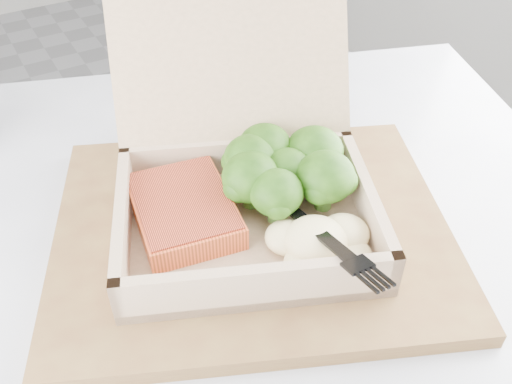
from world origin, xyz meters
TOP-DOWN VIEW (x-y plane):
  - serving_tray at (0.76, -0.49)m, footprint 0.45×0.42m
  - takeout_container at (0.76, -0.46)m, footprint 0.32×0.34m
  - salmon_fillet at (0.70, -0.46)m, footprint 0.10×0.12m
  - broccoli_pile at (0.80, -0.48)m, footprint 0.13×0.13m
  - mashed_potatoes at (0.78, -0.56)m, footprint 0.09×0.08m
  - plastic_fork at (0.78, -0.53)m, footprint 0.02×0.15m
  - receipt at (0.85, -0.33)m, footprint 0.15×0.18m

SIDE VIEW (x-z plane):
  - receipt at x=0.85m, z-range 0.73..0.73m
  - serving_tray at x=0.76m, z-range 0.73..0.75m
  - salmon_fillet at x=0.70m, z-range 0.76..0.78m
  - mashed_potatoes at x=0.78m, z-range 0.76..0.79m
  - broccoli_pile at x=0.80m, z-range 0.76..0.81m
  - plastic_fork at x=0.78m, z-range 0.77..0.80m
  - takeout_container at x=0.76m, z-range 0.70..0.90m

